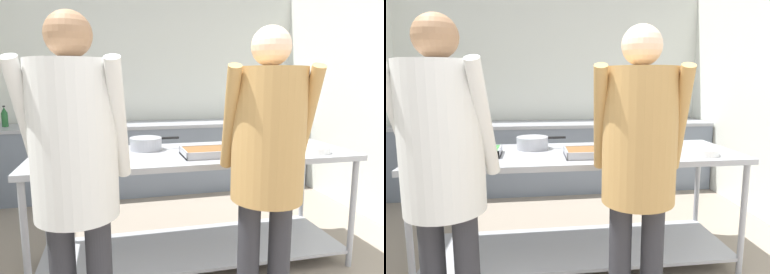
% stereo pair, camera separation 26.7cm
% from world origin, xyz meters
% --- Properties ---
extents(wall_rear, '(4.19, 0.06, 2.65)m').
position_xyz_m(wall_rear, '(0.00, 3.99, 1.32)').
color(wall_rear, silver).
rests_on(wall_rear, ground_plane).
extents(back_counter, '(4.03, 0.65, 0.89)m').
position_xyz_m(back_counter, '(-0.00, 3.62, 0.44)').
color(back_counter, slate).
rests_on(back_counter, ground_plane).
extents(serving_counter, '(2.38, 0.80, 0.89)m').
position_xyz_m(serving_counter, '(0.06, 1.72, 0.60)').
color(serving_counter, '#9EA0A8').
rests_on(serving_counter, ground_plane).
extents(serving_tray_roast, '(0.41, 0.27, 0.05)m').
position_xyz_m(serving_tray_roast, '(-0.73, 1.70, 0.91)').
color(serving_tray_roast, '#9EA0A8').
rests_on(serving_tray_roast, serving_counter).
extents(sauce_pan, '(0.39, 0.25, 0.10)m').
position_xyz_m(sauce_pan, '(-0.29, 1.90, 0.94)').
color(sauce_pan, '#9EA0A8').
rests_on(sauce_pan, serving_counter).
extents(serving_tray_greens, '(0.45, 0.27, 0.05)m').
position_xyz_m(serving_tray_greens, '(0.16, 1.58, 0.91)').
color(serving_tray_greens, '#9EA0A8').
rests_on(serving_tray_greens, serving_counter).
extents(serving_tray_vegetables, '(0.38, 0.33, 0.05)m').
position_xyz_m(serving_tray_vegetables, '(0.60, 1.85, 0.91)').
color(serving_tray_vegetables, '#9EA0A8').
rests_on(serving_tray_vegetables, serving_counter).
extents(plate_stack, '(0.22, 0.22, 0.05)m').
position_xyz_m(plate_stack, '(0.94, 1.51, 0.91)').
color(plate_stack, white).
rests_on(plate_stack, serving_counter).
extents(guest_serving_left, '(0.54, 0.41, 1.70)m').
position_xyz_m(guest_serving_left, '(0.27, 0.93, 1.04)').
color(guest_serving_left, '#2D2D33').
rests_on(guest_serving_left, ground_plane).
extents(guest_serving_right, '(0.53, 0.40, 1.73)m').
position_xyz_m(guest_serving_right, '(-0.72, 0.89, 1.06)').
color(guest_serving_right, '#2D2D33').
rests_on(guest_serving_right, ground_plane).
extents(water_bottle, '(0.07, 0.07, 0.25)m').
position_xyz_m(water_bottle, '(-1.77, 3.66, 1.00)').
color(water_bottle, '#23602D').
rests_on(water_bottle, back_counter).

